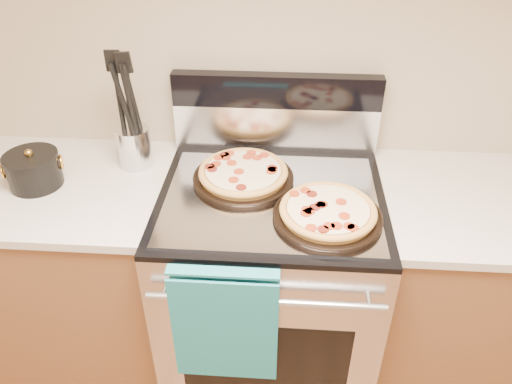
# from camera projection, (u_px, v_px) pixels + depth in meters

# --- Properties ---
(wall_back) EXTENTS (4.00, 0.00, 4.00)m
(wall_back) POSITION_uv_depth(u_px,v_px,m) (278.00, 34.00, 1.72)
(wall_back) COLOR tan
(wall_back) RESTS_ON ground
(range_body) EXTENTS (0.76, 0.68, 0.90)m
(range_body) POSITION_uv_depth(u_px,v_px,m) (269.00, 292.00, 1.95)
(range_body) COLOR #B7B7BC
(range_body) RESTS_ON ground
(oven_window) EXTENTS (0.56, 0.01, 0.40)m
(oven_window) POSITION_uv_depth(u_px,v_px,m) (265.00, 365.00, 1.68)
(oven_window) COLOR black
(oven_window) RESTS_ON range_body
(cooktop) EXTENTS (0.76, 0.68, 0.02)m
(cooktop) POSITION_uv_depth(u_px,v_px,m) (272.00, 196.00, 1.69)
(cooktop) COLOR black
(cooktop) RESTS_ON range_body
(backsplash_lower) EXTENTS (0.76, 0.06, 0.18)m
(backsplash_lower) POSITION_uv_depth(u_px,v_px,m) (276.00, 128.00, 1.88)
(backsplash_lower) COLOR silver
(backsplash_lower) RESTS_ON cooktop
(backsplash_upper) EXTENTS (0.76, 0.06, 0.12)m
(backsplash_upper) POSITION_uv_depth(u_px,v_px,m) (277.00, 90.00, 1.80)
(backsplash_upper) COLOR black
(backsplash_upper) RESTS_ON backsplash_lower
(oven_handle) EXTENTS (0.70, 0.03, 0.03)m
(oven_handle) POSITION_uv_depth(u_px,v_px,m) (265.00, 302.00, 1.44)
(oven_handle) COLOR silver
(oven_handle) RESTS_ON range_body
(dish_towel) EXTENTS (0.32, 0.05, 0.42)m
(dish_towel) POSITION_uv_depth(u_px,v_px,m) (225.00, 323.00, 1.51)
(dish_towel) COLOR #1A6586
(dish_towel) RESTS_ON oven_handle
(foil_sheet) EXTENTS (0.70, 0.55, 0.01)m
(foil_sheet) POSITION_uv_depth(u_px,v_px,m) (271.00, 198.00, 1.66)
(foil_sheet) COLOR gray
(foil_sheet) RESTS_ON cooktop
(cabinet_left) EXTENTS (1.00, 0.62, 0.88)m
(cabinet_left) POSITION_uv_depth(u_px,v_px,m) (54.00, 277.00, 2.03)
(cabinet_left) COLOR brown
(cabinet_left) RESTS_ON ground
(countertop_left) EXTENTS (1.02, 0.64, 0.03)m
(countertop_left) POSITION_uv_depth(u_px,v_px,m) (25.00, 185.00, 1.77)
(countertop_left) COLOR #BDB5AA
(countertop_left) RESTS_ON cabinet_left
(cabinet_right) EXTENTS (1.00, 0.62, 0.88)m
(cabinet_right) POSITION_uv_depth(u_px,v_px,m) (497.00, 300.00, 1.93)
(cabinet_right) COLOR brown
(cabinet_right) RESTS_ON ground
(pepperoni_pizza_back) EXTENTS (0.42, 0.42, 0.05)m
(pepperoni_pizza_back) POSITION_uv_depth(u_px,v_px,m) (243.00, 174.00, 1.73)
(pepperoni_pizza_back) COLOR #BA8639
(pepperoni_pizza_back) RESTS_ON foil_sheet
(pepperoni_pizza_front) EXTENTS (0.36, 0.36, 0.05)m
(pepperoni_pizza_front) POSITION_uv_depth(u_px,v_px,m) (328.00, 213.00, 1.55)
(pepperoni_pizza_front) COLOR #BA8639
(pepperoni_pizza_front) RESTS_ON foil_sheet
(utensil_crock) EXTENTS (0.15, 0.15, 0.15)m
(utensil_crock) POSITION_uv_depth(u_px,v_px,m) (135.00, 147.00, 1.81)
(utensil_crock) COLOR silver
(utensil_crock) RESTS_ON countertop_left
(saucepan) EXTENTS (0.23, 0.23, 0.11)m
(saucepan) POSITION_uv_depth(u_px,v_px,m) (34.00, 171.00, 1.72)
(saucepan) COLOR black
(saucepan) RESTS_ON countertop_left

